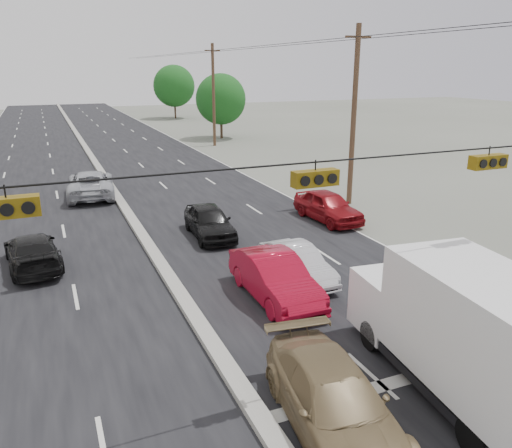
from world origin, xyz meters
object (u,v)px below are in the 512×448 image
(tree_right_mid, at_px, (221,99))
(box_truck, at_px, (461,329))
(oncoming_near, at_px, (32,252))
(red_sedan, at_px, (275,278))
(utility_pole_right_c, at_px, (214,95))
(oncoming_far, at_px, (91,184))
(utility_pole_right_b, at_px, (354,116))
(queue_car_e, at_px, (328,206))
(tree_right_far, at_px, (174,86))
(queue_car_a, at_px, (209,222))
(queue_car_b, at_px, (297,264))
(tan_sedan, at_px, (334,401))

(tree_right_mid, bearing_deg, box_truck, -102.30)
(oncoming_near, bearing_deg, red_sedan, 134.01)
(box_truck, relative_size, red_sedan, 1.43)
(tree_right_mid, distance_m, box_truck, 47.47)
(utility_pole_right_c, relative_size, oncoming_far, 1.72)
(utility_pole_right_b, bearing_deg, queue_car_e, -139.62)
(queue_car_e, xyz_separation_m, oncoming_far, (-10.91, 10.24, 0.03))
(queue_car_e, height_order, oncoming_far, oncoming_far)
(utility_pole_right_b, xyz_separation_m, tree_right_far, (3.50, 55.00, -0.15))
(tree_right_mid, bearing_deg, queue_car_e, -99.57)
(utility_pole_right_c, relative_size, queue_car_a, 2.27)
(box_truck, distance_m, red_sedan, 6.77)
(queue_car_e, bearing_deg, queue_car_a, 176.77)
(queue_car_b, bearing_deg, oncoming_near, 148.53)
(utility_pole_right_b, relative_size, tree_right_mid, 1.40)
(queue_car_a, bearing_deg, utility_pole_right_b, 18.07)
(queue_car_a, xyz_separation_m, queue_car_b, (1.47, -6.15, -0.09))
(utility_pole_right_c, xyz_separation_m, tan_sedan, (-11.10, -41.36, -4.37))
(tree_right_mid, height_order, queue_car_a, tree_right_mid)
(utility_pole_right_c, xyz_separation_m, tree_right_mid, (2.50, 5.00, -0.77))
(box_truck, bearing_deg, oncoming_near, 133.32)
(utility_pole_right_c, xyz_separation_m, red_sedan, (-9.50, -34.88, -4.32))
(red_sedan, relative_size, queue_car_a, 1.09)
(utility_pole_right_c, height_order, queue_car_b, utility_pole_right_c)
(tree_right_far, xyz_separation_m, red_sedan, (-13.00, -64.88, -4.17))
(tree_right_far, bearing_deg, queue_car_e, -96.43)
(box_truck, relative_size, queue_car_a, 1.56)
(tree_right_far, xyz_separation_m, tan_sedan, (-14.60, -71.36, -4.22))
(utility_pole_right_c, height_order, queue_car_a, utility_pole_right_c)
(red_sedan, distance_m, queue_car_b, 1.87)
(box_truck, height_order, tan_sedan, box_truck)
(tree_right_mid, height_order, queue_car_e, tree_right_mid)
(box_truck, bearing_deg, red_sedan, 112.97)
(utility_pole_right_b, bearing_deg, oncoming_far, 151.03)
(utility_pole_right_b, xyz_separation_m, oncoming_near, (-17.23, -3.46, -4.43))
(box_truck, bearing_deg, utility_pole_right_b, 71.50)
(tree_right_far, xyz_separation_m, queue_car_a, (-13.00, -57.59, -4.20))
(utility_pole_right_b, relative_size, utility_pole_right_c, 1.00)
(utility_pole_right_b, distance_m, queue_car_e, 5.84)
(queue_car_a, bearing_deg, queue_car_b, -73.71)
(red_sedan, xyz_separation_m, oncoming_far, (-4.40, 17.58, 0.02))
(box_truck, xyz_separation_m, red_sedan, (-1.91, 6.43, -0.94))
(tree_right_far, height_order, queue_car_e, tree_right_far)
(queue_car_a, distance_m, oncoming_near, 7.78)
(queue_car_b, xyz_separation_m, oncoming_far, (-5.87, 16.43, 0.15))
(utility_pole_right_c, relative_size, queue_car_e, 2.18)
(utility_pole_right_b, distance_m, utility_pole_right_c, 25.00)
(box_truck, distance_m, oncoming_far, 24.84)
(tree_right_mid, xyz_separation_m, queue_car_e, (-5.49, -32.54, -3.55))
(tan_sedan, bearing_deg, queue_car_a, 90.82)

